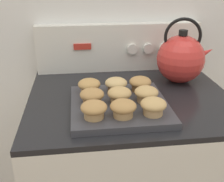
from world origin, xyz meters
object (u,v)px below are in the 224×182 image
(muffin_r0_c1, at_px, (123,108))
(muffin_r1_c2, at_px, (146,94))
(muffin_r2_c0, at_px, (89,86))
(muffin_r2_c2, at_px, (140,83))
(muffin_r0_c0, at_px, (94,109))
(muffin_r1_c1, at_px, (119,95))
(muffin_r2_c1, at_px, (116,85))
(muffin_r0_c2, at_px, (153,106))
(tea_kettle, at_px, (181,58))
(muffin_r1_c0, at_px, (92,96))
(muffin_pan, at_px, (119,106))

(muffin_r0_c1, relative_size, muffin_r1_c2, 1.00)
(muffin_r2_c0, height_order, muffin_r2_c2, same)
(muffin_r0_c0, height_order, muffin_r1_c1, same)
(muffin_r0_c1, height_order, muffin_r2_c1, same)
(muffin_r0_c2, xyz_separation_m, muffin_r1_c2, (-0.00, 0.09, 0.00))
(muffin_r0_c0, distance_m, muffin_r0_c2, 0.18)
(muffin_r0_c0, relative_size, tea_kettle, 0.30)
(muffin_r1_c0, bearing_deg, muffin_r2_c1, 44.03)
(muffin_r0_c0, bearing_deg, muffin_r1_c1, 45.52)
(muffin_r0_c1, xyz_separation_m, muffin_r1_c0, (-0.09, 0.09, 0.00))
(muffin_r2_c1, bearing_deg, muffin_r1_c0, -135.97)
(muffin_pan, height_order, muffin_r0_c2, muffin_r0_c2)
(muffin_pan, height_order, muffin_r2_c1, muffin_r2_c1)
(muffin_r0_c1, xyz_separation_m, muffin_r2_c2, (0.09, 0.18, 0.00))
(muffin_r0_c2, bearing_deg, muffin_r0_c1, -178.94)
(muffin_r0_c2, height_order, muffin_r2_c0, same)
(muffin_r1_c2, relative_size, muffin_r2_c1, 1.00)
(muffin_pan, relative_size, muffin_r1_c2, 4.02)
(tea_kettle, bearing_deg, muffin_r2_c2, -147.35)
(muffin_r1_c2, bearing_deg, tea_kettle, 48.24)
(muffin_r0_c1, xyz_separation_m, tea_kettle, (0.28, 0.30, 0.05))
(muffin_r1_c1, bearing_deg, muffin_r1_c0, 179.83)
(muffin_r2_c2, bearing_deg, muffin_r0_c1, -116.75)
(muffin_pan, distance_m, muffin_r2_c2, 0.13)
(muffin_r1_c0, height_order, tea_kettle, tea_kettle)
(muffin_pan, distance_m, muffin_r1_c0, 0.10)
(muffin_r1_c2, distance_m, tea_kettle, 0.29)
(muffin_r0_c2, distance_m, muffin_r1_c2, 0.09)
(muffin_r0_c2, distance_m, muffin_r2_c1, 0.20)
(muffin_r1_c0, distance_m, muffin_r2_c0, 0.09)
(muffin_r0_c2, bearing_deg, muffin_pan, 134.38)
(muffin_r1_c0, height_order, muffin_r2_c1, same)
(muffin_r0_c2, xyz_separation_m, muffin_r2_c0, (-0.18, 0.18, 0.00))
(muffin_r0_c1, xyz_separation_m, muffin_r1_c1, (0.00, 0.09, 0.00))
(muffin_r1_c1, height_order, tea_kettle, tea_kettle)
(muffin_r1_c1, height_order, muffin_r2_c0, same)
(muffin_r0_c2, height_order, muffin_r2_c2, same)
(muffin_r1_c0, height_order, muffin_r1_c2, same)
(muffin_r2_c2, bearing_deg, muffin_pan, -134.97)
(muffin_r1_c1, distance_m, muffin_r1_c2, 0.09)
(muffin_pan, relative_size, muffin_r0_c2, 4.02)
(muffin_pan, distance_m, muffin_r2_c1, 0.10)
(muffin_pan, distance_m, muffin_r1_c1, 0.04)
(muffin_r0_c1, height_order, muffin_r2_c0, same)
(muffin_r0_c1, height_order, muffin_r2_c2, same)
(muffin_r0_c1, bearing_deg, muffin_r1_c1, 88.02)
(muffin_r2_c2, bearing_deg, muffin_r1_c0, -153.90)
(muffin_r0_c0, height_order, muffin_r0_c2, same)
(muffin_r0_c2, bearing_deg, muffin_r2_c0, 135.17)
(muffin_r1_c0, xyz_separation_m, muffin_r1_c2, (0.18, -0.00, 0.00))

